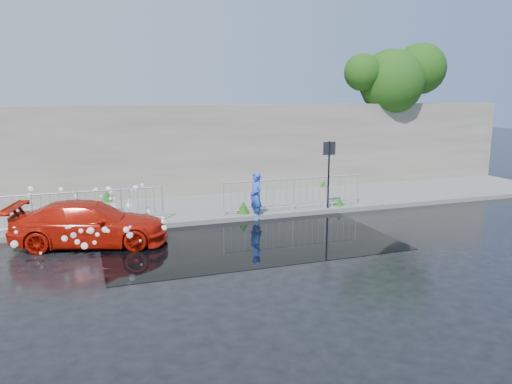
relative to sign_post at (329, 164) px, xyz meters
The scene contains 13 objects.
ground 5.50m from the sign_post, 143.57° to the right, with size 90.00×90.00×0.00m, color black.
pavement 4.90m from the sign_post, 155.66° to the left, with size 30.00×4.00×0.15m, color slate.
curb 4.51m from the sign_post, behind, with size 30.00×0.25×0.16m, color slate.
retaining_wall 5.87m from the sign_post, 135.69° to the left, with size 30.00×0.60×3.50m, color #6A6459.
puddle 4.59m from the sign_post, 150.42° to the right, with size 8.00×5.00×0.01m, color black.
sign_post is the anchor object (origin of this frame).
tree 7.70m from the sign_post, 37.60° to the left, with size 4.97×2.90×6.36m.
railing_left 8.26m from the sign_post, behind, with size 5.05×0.05×1.10m.
railing_right 1.57m from the sign_post, 168.23° to the left, with size 5.05×0.05×1.10m.
weeds 5.01m from the sign_post, 163.22° to the left, with size 12.17×3.93×0.41m.
water_spray 7.79m from the sign_post, behind, with size 3.68×5.80×1.05m.
red_car 8.07m from the sign_post, behind, with size 1.69×4.16×1.21m, color #B71507.
person 2.86m from the sign_post, behind, with size 0.57×0.38×1.57m, color blue.
Camera 1 is at (-3.84, -12.05, 4.08)m, focal length 35.00 mm.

